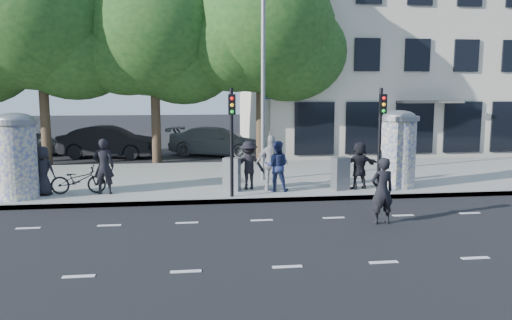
{
  "coord_description": "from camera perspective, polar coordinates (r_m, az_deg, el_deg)",
  "views": [
    {
      "loc": [
        -1.85,
        -11.55,
        3.49
      ],
      "look_at": [
        0.12,
        3.5,
        1.35
      ],
      "focal_mm": 35.0,
      "sensor_mm": 36.0,
      "label": 1
    }
  ],
  "objects": [
    {
      "name": "lane_dash_far",
      "position": [
        13.54,
        0.66,
        -6.9
      ],
      "size": [
        32.0,
        0.12,
        0.01
      ],
      "primitive_type": "cube",
      "color": "silver",
      "rests_on": "ground"
    },
    {
      "name": "lane_dash_near",
      "position": [
        10.15,
        3.6,
        -12.08
      ],
      "size": [
        32.0,
        0.12,
        0.01
      ],
      "primitive_type": "cube",
      "color": "silver",
      "rests_on": "ground"
    },
    {
      "name": "car_right",
      "position": [
        26.77,
        -4.52,
        2.13
      ],
      "size": [
        4.06,
        5.61,
        1.51
      ],
      "primitive_type": "imported",
      "rotation": [
        0.0,
        0.0,
        1.15
      ],
      "color": "slate",
      "rests_on": "ground"
    },
    {
      "name": "car_left",
      "position": [
        28.89,
        -23.86,
        1.81
      ],
      "size": [
        3.15,
        4.48,
        1.41
      ],
      "primitive_type": "imported",
      "rotation": [
        0.0,
        0.0,
        1.97
      ],
      "color": "#595E61",
      "rests_on": "ground"
    },
    {
      "name": "cabinet_right",
      "position": [
        16.97,
        9.63,
        -1.54
      ],
      "size": [
        0.62,
        0.52,
        1.11
      ],
      "primitive_type": "cube",
      "rotation": [
        0.0,
        0.0,
        0.3
      ],
      "color": "slate",
      "rests_on": "sidewalk"
    },
    {
      "name": "cabinet_left",
      "position": [
        16.59,
        -2.79,
        -1.65
      ],
      "size": [
        0.63,
        0.55,
        1.11
      ],
      "primitive_type": "cube",
      "rotation": [
        0.0,
        0.0,
        -0.36
      ],
      "color": "gray",
      "rests_on": "sidewalk"
    },
    {
      "name": "bicycle",
      "position": [
        17.12,
        -19.64,
        -2.16
      ],
      "size": [
        0.66,
        1.74,
        0.9
      ],
      "primitive_type": "imported",
      "rotation": [
        0.0,
        0.0,
        1.61
      ],
      "color": "black",
      "rests_on": "sidewalk"
    },
    {
      "name": "sidewalk",
      "position": [
        19.44,
        -1.88,
        -2.1
      ],
      "size": [
        40.0,
        8.0,
        0.15
      ],
      "primitive_type": "cube",
      "color": "gray",
      "rests_on": "ground"
    },
    {
      "name": "ped_e",
      "position": [
        16.6,
        1.81,
        -0.35
      ],
      "size": [
        1.1,
        0.65,
        1.85
      ],
      "primitive_type": "imported",
      "rotation": [
        0.0,
        0.0,
        3.11
      ],
      "color": "#A2A2A5",
      "rests_on": "sidewalk"
    },
    {
      "name": "ped_c",
      "position": [
        16.52,
        2.37,
        -0.69
      ],
      "size": [
        0.93,
        0.79,
        1.68
      ],
      "primitive_type": "imported",
      "rotation": [
        0.0,
        0.0,
        2.94
      ],
      "color": "navy",
      "rests_on": "sidewalk"
    },
    {
      "name": "ped_a",
      "position": [
        17.23,
        -23.18,
        -1.16
      ],
      "size": [
        0.86,
        0.66,
        1.57
      ],
      "primitive_type": "imported",
      "rotation": [
        0.0,
        0.0,
        2.91
      ],
      "color": "black",
      "rests_on": "sidewalk"
    },
    {
      "name": "ad_column_left",
      "position": [
        17.03,
        -25.71,
        0.64
      ],
      "size": [
        1.36,
        1.36,
        2.65
      ],
      "color": "beige",
      "rests_on": "sidewalk"
    },
    {
      "name": "tree_near_left",
      "position": [
        24.44,
        -11.64,
        13.91
      ],
      "size": [
        6.8,
        6.8,
        8.97
      ],
      "color": "#38281C",
      "rests_on": "ground"
    },
    {
      "name": "ground",
      "position": [
        12.2,
        1.6,
        -8.59
      ],
      "size": [
        120.0,
        120.0,
        0.0
      ],
      "primitive_type": "plane",
      "color": "black",
      "rests_on": "ground"
    },
    {
      "name": "ped_f",
      "position": [
        17.23,
        11.7,
        -0.59
      ],
      "size": [
        1.57,
        0.78,
        1.62
      ],
      "primitive_type": "imported",
      "rotation": [
        0.0,
        0.0,
        3.31
      ],
      "color": "black",
      "rests_on": "sidewalk"
    },
    {
      "name": "building",
      "position": [
        34.54,
        16.56,
        11.85
      ],
      "size": [
        20.3,
        15.85,
        12.0
      ],
      "color": "beige",
      "rests_on": "ground"
    },
    {
      "name": "traffic_pole_near",
      "position": [
        15.44,
        -2.79,
        3.34
      ],
      "size": [
        0.22,
        0.31,
        3.4
      ],
      "color": "black",
      "rests_on": "sidewalk"
    },
    {
      "name": "man_road",
      "position": [
        13.44,
        14.21,
        -3.43
      ],
      "size": [
        0.68,
        0.49,
        1.76
      ],
      "primitive_type": "imported",
      "rotation": [
        0.0,
        0.0,
        3.25
      ],
      "color": "black",
      "rests_on": "ground"
    },
    {
      "name": "ped_b",
      "position": [
        16.73,
        -17.01,
        -0.71
      ],
      "size": [
        0.68,
        0.46,
        1.8
      ],
      "primitive_type": "imported",
      "rotation": [
        0.0,
        0.0,
        3.1
      ],
      "color": "black",
      "rests_on": "sidewalk"
    },
    {
      "name": "curb",
      "position": [
        15.59,
        -0.46,
        -4.63
      ],
      "size": [
        40.0,
        0.1,
        0.16
      ],
      "primitive_type": "cube",
      "color": "slate",
      "rests_on": "ground"
    },
    {
      "name": "ped_d",
      "position": [
        16.84,
        -0.83,
        -0.58
      ],
      "size": [
        1.06,
        0.62,
        1.64
      ],
      "primitive_type": "imported",
      "rotation": [
        0.0,
        0.0,
        3.15
      ],
      "color": "black",
      "rests_on": "sidewalk"
    },
    {
      "name": "car_mid",
      "position": [
        26.77,
        -16.42,
        1.97
      ],
      "size": [
        2.77,
        5.23,
        1.64
      ],
      "primitive_type": "imported",
      "rotation": [
        0.0,
        0.0,
        1.35
      ],
      "color": "black",
      "rests_on": "ground"
    },
    {
      "name": "ad_column_right",
      "position": [
        17.82,
        15.91,
        1.43
      ],
      "size": [
        1.36,
        1.36,
        2.65
      ],
      "color": "beige",
      "rests_on": "sidewalk"
    },
    {
      "name": "street_lamp",
      "position": [
        18.42,
        0.85,
        12.08
      ],
      "size": [
        0.25,
        0.93,
        8.0
      ],
      "color": "slate",
      "rests_on": "sidewalk"
    },
    {
      "name": "tree_center",
      "position": [
        24.25,
        0.55,
        14.71
      ],
      "size": [
        7.0,
        7.0,
        9.3
      ],
      "color": "#38281C",
      "rests_on": "ground"
    },
    {
      "name": "traffic_pole_far",
      "position": [
        16.54,
        14.05,
        3.42
      ],
      "size": [
        0.22,
        0.31,
        3.4
      ],
      "color": "black",
      "rests_on": "sidewalk"
    },
    {
      "name": "tree_mid_left",
      "position": [
        25.13,
        -23.51,
        14.25
      ],
      "size": [
        7.2,
        7.2,
        9.57
      ],
      "color": "#38281C",
      "rests_on": "ground"
    }
  ]
}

